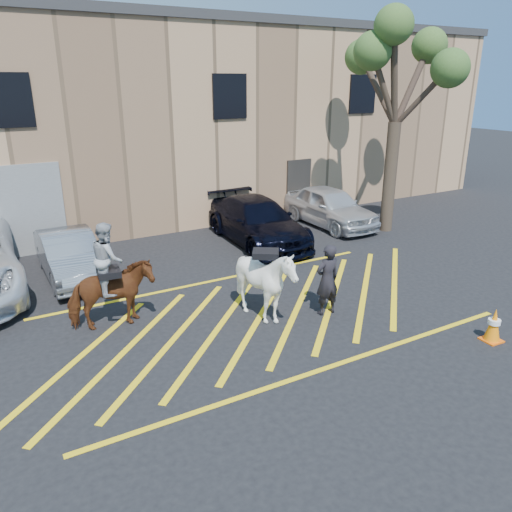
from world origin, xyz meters
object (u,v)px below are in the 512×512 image
car_silver_sedan (70,255)px  traffic_cone (494,325)px  car_blue_suv (257,221)px  car_white_suv (330,206)px  handler (327,280)px  tree (400,62)px  mounted_bay (110,287)px  saddled_white (265,283)px

car_silver_sedan → traffic_cone: 10.64m
car_blue_suv → car_white_suv: (3.33, 0.41, 0.00)m
car_white_suv → handler: bearing=-127.9°
car_white_suv → tree: (1.40, -1.50, 4.97)m
tree → handler: bearing=-143.9°
car_silver_sedan → handler: size_ratio=2.29×
traffic_cone → tree: size_ratio=0.10×
mounted_bay → saddled_white: mounted_bay is taller
traffic_cone → car_silver_sedan: bearing=130.5°
car_blue_suv → traffic_cone: 8.33m
car_silver_sedan → car_blue_suv: (6.03, 0.19, 0.09)m
car_white_suv → mounted_bay: 10.03m
car_white_suv → traffic_cone: (-2.44, -8.69, -0.36)m
mounted_bay → traffic_cone: 8.10m
handler → saddled_white: saddled_white is taller
handler → saddled_white: size_ratio=0.78×
car_silver_sedan → saddled_white: 5.91m
car_white_suv → mounted_bay: size_ratio=1.78×
car_white_suv → handler: size_ratio=2.52×
car_blue_suv → mounted_bay: size_ratio=2.08×
car_white_suv → mounted_bay: (-9.13, -4.15, 0.24)m
car_silver_sedan → tree: (10.76, -0.89, 5.06)m
car_silver_sedan → tree: size_ratio=0.53×
car_blue_suv → traffic_cone: bearing=-80.5°
car_silver_sedan → traffic_cone: (6.91, -8.08, -0.27)m
car_silver_sedan → saddled_white: (3.31, -4.89, 0.26)m
car_blue_suv → traffic_cone: car_blue_suv is taller
car_blue_suv → saddled_white: (-2.72, -5.09, 0.18)m
handler → mounted_bay: size_ratio=0.70×
car_blue_suv → handler: size_ratio=2.96×
handler → traffic_cone: 3.58m
handler → tree: bearing=-143.2°
car_silver_sedan → mounted_bay: mounted_bay is taller
car_blue_suv → tree: bearing=-9.6°
car_white_suv → traffic_cone: 9.03m
car_silver_sedan → car_white_suv: size_ratio=0.91×
tree → car_blue_suv: bearing=167.1°
car_blue_suv → car_silver_sedan: bearing=-174.8°
car_silver_sedan → traffic_cone: car_silver_sedan is taller
car_silver_sedan → handler: handler is taller
car_silver_sedan → car_white_suv: bearing=3.4°
car_blue_suv → car_white_suv: size_ratio=1.17×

